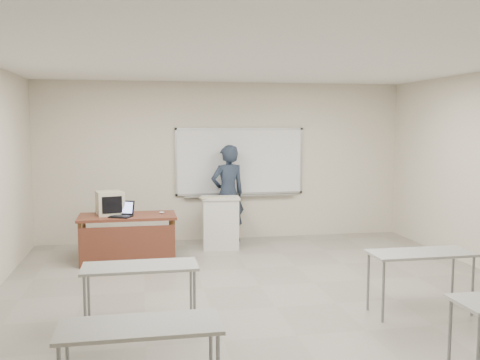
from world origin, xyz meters
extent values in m
cube|color=gray|center=(0.00, 0.00, -0.01)|extent=(7.00, 8.00, 0.01)
cube|color=white|center=(0.30, 3.97, 1.50)|extent=(2.40, 0.03, 1.20)
cube|color=#B7BABC|center=(0.30, 3.97, 2.12)|extent=(2.48, 0.04, 0.04)
cube|color=#B7BABC|center=(0.30, 3.97, 0.88)|extent=(2.48, 0.04, 0.04)
cube|color=#B7BABC|center=(-0.92, 3.97, 1.50)|extent=(0.04, 0.04, 1.28)
cube|color=#B7BABC|center=(1.52, 3.97, 1.50)|extent=(0.04, 0.04, 1.28)
cube|color=#B7BABC|center=(0.30, 3.92, 0.84)|extent=(2.16, 0.07, 0.02)
cube|color=#A1A29C|center=(-1.60, -0.50, 0.71)|extent=(1.20, 0.50, 0.03)
cylinder|color=slate|center=(-2.15, -0.70, 0.35)|extent=(0.03, 0.03, 0.70)
cylinder|color=slate|center=(-1.05, -0.70, 0.35)|extent=(0.03, 0.03, 0.70)
cylinder|color=slate|center=(-2.15, -0.30, 0.35)|extent=(0.03, 0.03, 0.70)
cylinder|color=slate|center=(-1.05, -0.30, 0.35)|extent=(0.03, 0.03, 0.70)
cube|color=#A1A29C|center=(1.60, -0.50, 0.71)|extent=(1.20, 0.50, 0.03)
cylinder|color=slate|center=(1.05, -0.70, 0.35)|extent=(0.03, 0.03, 0.70)
cylinder|color=slate|center=(2.15, -0.70, 0.35)|extent=(0.03, 0.03, 0.70)
cylinder|color=slate|center=(1.05, -0.30, 0.35)|extent=(0.03, 0.03, 0.70)
cylinder|color=slate|center=(2.15, -0.30, 0.35)|extent=(0.03, 0.03, 0.70)
cube|color=#A1A29C|center=(-1.60, -2.20, 0.71)|extent=(1.20, 0.50, 0.03)
cylinder|color=slate|center=(-1.05, -2.00, 0.35)|extent=(0.03, 0.03, 0.70)
cylinder|color=slate|center=(1.05, -2.40, 0.35)|extent=(0.03, 0.03, 0.70)
cylinder|color=slate|center=(1.05, -2.00, 0.35)|extent=(0.03, 0.03, 0.70)
cube|color=#5D2C20|center=(-1.80, 2.60, 0.73)|extent=(1.54, 0.77, 0.04)
cube|color=#5D2C20|center=(-1.80, 2.23, 0.32)|extent=(1.47, 0.03, 0.63)
cylinder|color=#4C2F15|center=(-2.51, 2.27, 0.35)|extent=(0.06, 0.06, 0.71)
cylinder|color=#4C2F15|center=(-1.09, 2.27, 0.35)|extent=(0.06, 0.06, 0.71)
cylinder|color=#4C2F15|center=(-2.51, 2.93, 0.35)|extent=(0.06, 0.06, 0.71)
cylinder|color=#4C2F15|center=(-1.09, 2.93, 0.35)|extent=(0.06, 0.06, 0.71)
cube|color=silver|center=(-0.19, 3.20, 0.44)|extent=(0.62, 0.44, 0.89)
cube|color=silver|center=(-0.19, 3.20, 0.91)|extent=(0.66, 0.48, 0.04)
cube|color=#B3B195|center=(-2.09, 2.75, 0.94)|extent=(0.39, 0.41, 0.37)
cube|color=#B3B195|center=(-2.09, 2.52, 0.94)|extent=(0.41, 0.04, 0.39)
cube|color=black|center=(-2.09, 2.50, 0.94)|extent=(0.31, 0.01, 0.27)
cube|color=black|center=(-1.90, 2.42, 0.76)|extent=(0.33, 0.24, 0.02)
cube|color=black|center=(-1.90, 2.41, 0.77)|extent=(0.27, 0.14, 0.01)
cube|color=black|center=(-1.90, 2.57, 0.88)|extent=(0.33, 0.07, 0.22)
cube|color=#949EF0|center=(-1.90, 2.56, 0.88)|extent=(0.28, 0.05, 0.17)
ellipsoid|color=silver|center=(-1.25, 2.65, 0.77)|extent=(0.10, 0.08, 0.04)
cube|color=#B3B195|center=(-0.34, 3.08, 0.94)|extent=(0.49, 0.23, 0.03)
imported|color=black|center=(0.02, 3.69, 0.91)|extent=(0.76, 0.60, 1.83)
camera|label=1|loc=(-1.57, -6.08, 2.20)|focal=40.00mm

